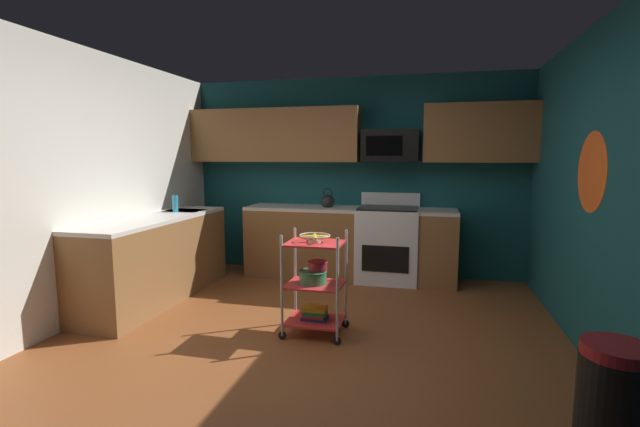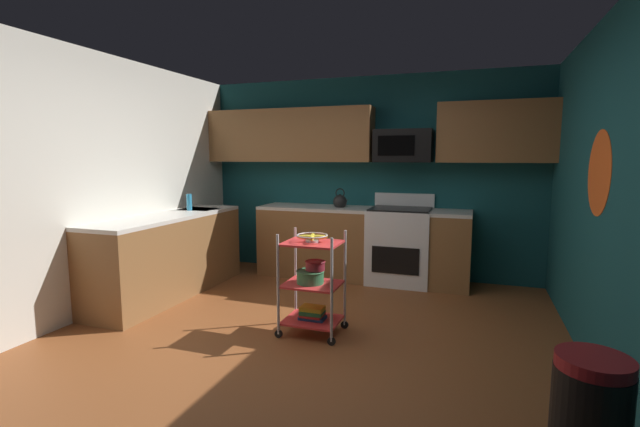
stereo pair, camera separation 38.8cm
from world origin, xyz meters
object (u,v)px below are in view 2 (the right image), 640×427
at_px(book_stack, 312,313).
at_px(dish_soap_bottle, 189,202).
at_px(mixing_bowl_large, 310,276).
at_px(mixing_bowl_small, 315,265).
at_px(fruit_bowl, 312,237).
at_px(rolling_cart, 312,284).
at_px(kettle, 340,201).
at_px(oven_range, 400,245).
at_px(trash_can, 589,424).
at_px(microwave, 403,146).

xyz_separation_m(book_stack, dish_soap_bottle, (-1.95, 0.96, 0.83)).
xyz_separation_m(mixing_bowl_large, mixing_bowl_small, (0.04, 0.02, 0.10)).
bearing_deg(fruit_bowl, rolling_cart, 82.87).
distance_m(fruit_bowl, dish_soap_bottle, 2.18).
bearing_deg(kettle, oven_range, 0.28).
xyz_separation_m(fruit_bowl, trash_can, (1.87, -1.33, -0.55)).
xyz_separation_m(dish_soap_bottle, trash_can, (3.82, -2.29, -0.69)).
bearing_deg(mixing_bowl_large, microwave, 76.21).
relative_size(oven_range, mixing_bowl_small, 6.04).
bearing_deg(fruit_bowl, kettle, 99.38).
relative_size(microwave, mixing_bowl_small, 3.85).
distance_m(fruit_bowl, kettle, 1.91).
xyz_separation_m(microwave, mixing_bowl_small, (-0.45, -1.96, -1.08)).
bearing_deg(fruit_bowl, trash_can, -35.41).
bearing_deg(oven_range, mixing_bowl_large, -104.54).
xyz_separation_m(kettle, dish_soap_bottle, (-1.64, -0.92, 0.02)).
xyz_separation_m(fruit_bowl, mixing_bowl_large, (-0.02, 0.00, -0.36)).
relative_size(mixing_bowl_small, dish_soap_bottle, 0.91).
relative_size(mixing_bowl_large, mixing_bowl_small, 1.38).
relative_size(fruit_bowl, trash_can, 0.41).
xyz_separation_m(microwave, trash_can, (1.40, -3.32, -1.37)).
relative_size(mixing_bowl_small, book_stack, 0.79).
relative_size(rolling_cart, fruit_bowl, 3.36).
bearing_deg(mixing_bowl_small, rolling_cart, -129.42).
relative_size(oven_range, rolling_cart, 1.20).
bearing_deg(fruit_bowl, microwave, 76.73).
xyz_separation_m(mixing_bowl_large, dish_soap_bottle, (-1.93, 0.96, 0.50)).
bearing_deg(rolling_cart, mixing_bowl_small, 50.58).
relative_size(rolling_cart, mixing_bowl_large, 3.63).
bearing_deg(mixing_bowl_small, mixing_bowl_large, -148.97).
relative_size(oven_range, trash_can, 1.67).
bearing_deg(kettle, dish_soap_bottle, -150.64).
bearing_deg(mixing_bowl_small, fruit_bowl, -129.42).
bearing_deg(mixing_bowl_small, book_stack, -129.42).
xyz_separation_m(mixing_bowl_large, kettle, (-0.29, 1.88, 0.48)).
bearing_deg(book_stack, trash_can, -35.41).
bearing_deg(dish_soap_bottle, mixing_bowl_small, -25.45).
distance_m(microwave, kettle, 1.06).
relative_size(microwave, book_stack, 3.02).
xyz_separation_m(mixing_bowl_small, book_stack, (-0.02, -0.02, -0.43)).
height_order(mixing_bowl_large, book_stack, mixing_bowl_large).
relative_size(rolling_cart, kettle, 3.47).
relative_size(mixing_bowl_large, kettle, 0.95).
bearing_deg(book_stack, kettle, 99.38).
xyz_separation_m(oven_range, microwave, (-0.00, 0.10, 1.22)).
distance_m(rolling_cart, trash_can, 2.30).
relative_size(fruit_bowl, mixing_bowl_large, 1.08).
bearing_deg(rolling_cart, book_stack, -82.87).
bearing_deg(rolling_cart, oven_range, 76.01).
distance_m(rolling_cart, book_stack, 0.27).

